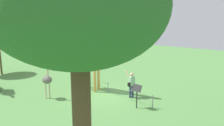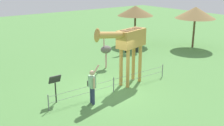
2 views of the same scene
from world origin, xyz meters
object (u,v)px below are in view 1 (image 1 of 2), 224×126
(giraffe, at_px, (93,57))
(tree_east, at_px, (79,12))
(ostrich, at_px, (47,80))
(info_sign, at_px, (137,91))
(visitor, at_px, (131,83))

(giraffe, height_order, tree_east, tree_east)
(ostrich, relative_size, tree_east, 0.39)
(tree_east, bearing_deg, ostrich, 156.88)
(info_sign, bearing_deg, ostrich, -150.35)
(visitor, bearing_deg, giraffe, -163.86)
(giraffe, xyz_separation_m, visitor, (2.72, 0.79, -1.41))
(giraffe, height_order, ostrich, giraffe)
(giraffe, bearing_deg, ostrich, -104.38)
(giraffe, bearing_deg, visitor, 16.14)
(giraffe, xyz_separation_m, info_sign, (4.00, -0.29, -1.36))
(ostrich, bearing_deg, giraffe, 75.62)
(ostrich, height_order, tree_east, tree_east)
(visitor, relative_size, info_sign, 1.33)
(tree_east, bearing_deg, visitor, 123.94)
(info_sign, bearing_deg, tree_east, -59.68)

